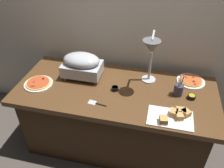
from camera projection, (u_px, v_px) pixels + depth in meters
ground_plane at (115, 141)px, 2.62m from camera, size 8.00×8.00×0.00m
back_wall at (127, 25)px, 2.29m from camera, size 4.40×0.04×2.40m
buffet_table at (115, 117)px, 2.39m from camera, size 1.90×0.84×0.76m
chafing_dish at (82, 64)px, 2.24m from camera, size 0.38×0.25×0.26m
heat_lamp at (151, 50)px, 1.91m from camera, size 0.15×0.34×0.53m
pizza_plate_front at (38, 83)px, 2.21m from camera, size 0.27×0.27×0.03m
pizza_plate_center at (191, 81)px, 2.25m from camera, size 0.27×0.27×0.03m
sandwich_platter at (174, 116)px, 1.84m from camera, size 0.37×0.23×0.06m
sauce_cup_near at (115, 88)px, 2.14m from camera, size 0.06×0.06×0.04m
sauce_cup_far at (192, 97)px, 2.04m from camera, size 0.07×0.07×0.04m
utensil_holder at (178, 90)px, 2.06m from camera, size 0.08×0.09×0.23m
serving_spatula at (96, 104)px, 1.99m from camera, size 0.17×0.07×0.01m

